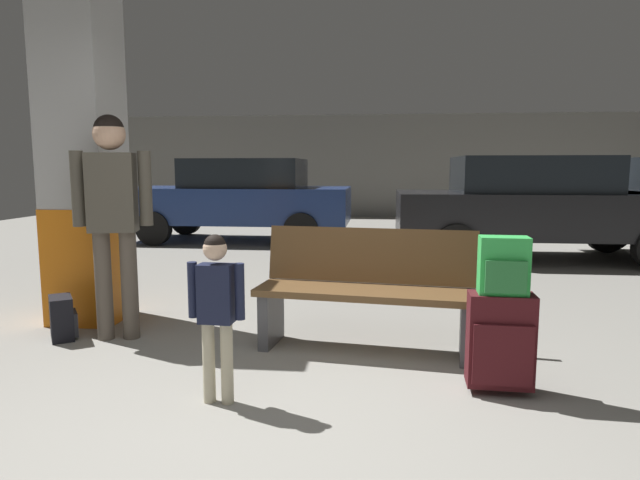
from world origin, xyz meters
name	(u,v)px	position (x,y,z in m)	size (l,w,h in m)	color
ground_plane	(320,285)	(0.00, 4.00, -0.05)	(18.00, 18.00, 0.10)	gray
garage_back_wall	(352,166)	(0.00, 12.86, 1.40)	(18.00, 0.12, 2.80)	slate
structural_pillar	(84,159)	(-1.85, 2.12, 1.41)	(0.57, 0.57, 2.85)	orange
bench	(366,290)	(0.59, 1.58, 0.44)	(1.66, 0.74, 0.89)	brown
suitcase	(500,341)	(1.40, 0.84, 0.32)	(0.39, 0.25, 0.60)	#471419
backpack_bright	(504,266)	(1.40, 0.84, 0.77)	(0.29, 0.20, 0.34)	green
child	(216,300)	(-0.23, 0.53, 0.60)	(0.33, 0.20, 0.98)	beige
adult	(113,203)	(-1.36, 1.61, 1.07)	(0.58, 0.28, 1.74)	brown
backpack_dark_floor	(63,318)	(-1.79, 1.56, 0.17)	(0.30, 0.32, 0.34)	black
parked_car_far	(240,197)	(-1.85, 7.49, 0.81)	(4.11, 1.83, 1.51)	navy
parked_car_near	(536,205)	(3.00, 5.89, 0.81)	(4.11, 1.81, 1.51)	black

